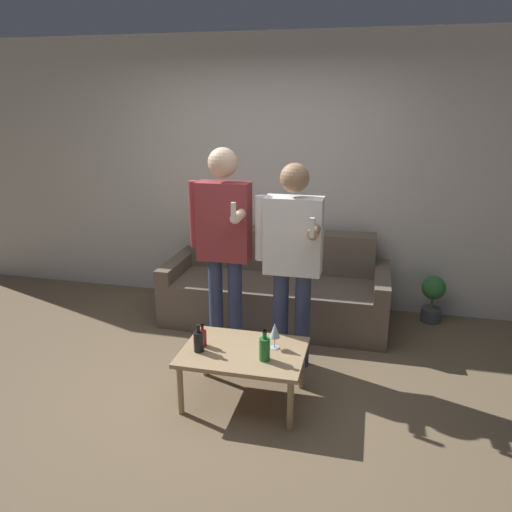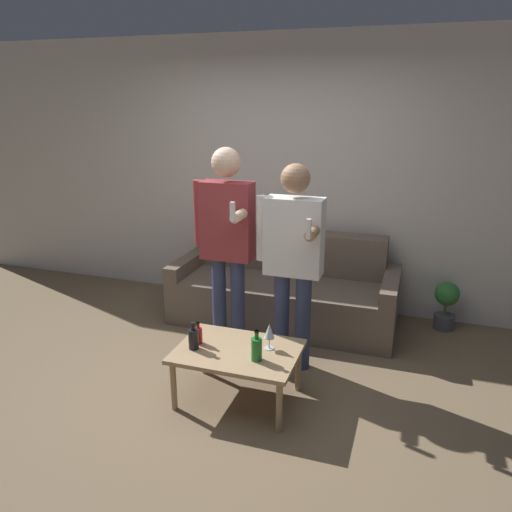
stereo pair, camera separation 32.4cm
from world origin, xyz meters
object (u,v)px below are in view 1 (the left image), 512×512
couch (277,290)px  person_standing_left (223,237)px  bottle_orange (265,348)px  person_standing_right (292,252)px  coffee_table (243,356)px

couch → person_standing_left: (-0.29, -0.78, 0.73)m
bottle_orange → person_standing_right: (0.07, 0.68, 0.48)m
bottle_orange → person_standing_left: 1.06m
person_standing_right → bottle_orange: bearing=-95.6°
couch → bottle_orange: couch is taller
person_standing_right → couch: bearing=108.2°
bottle_orange → person_standing_left: bearing=123.9°
bottle_orange → person_standing_right: size_ratio=0.13×
person_standing_left → person_standing_right: 0.58m
coffee_table → bottle_orange: bottle_orange is taller
coffee_table → couch: bearing=91.6°
coffee_table → bottle_orange: size_ratio=3.94×
coffee_table → person_standing_left: bearing=116.8°
couch → person_standing_right: size_ratio=1.29×
person_standing_right → person_standing_left: bearing=172.7°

